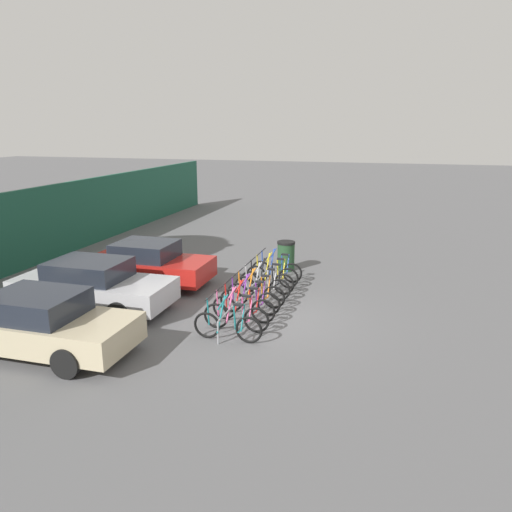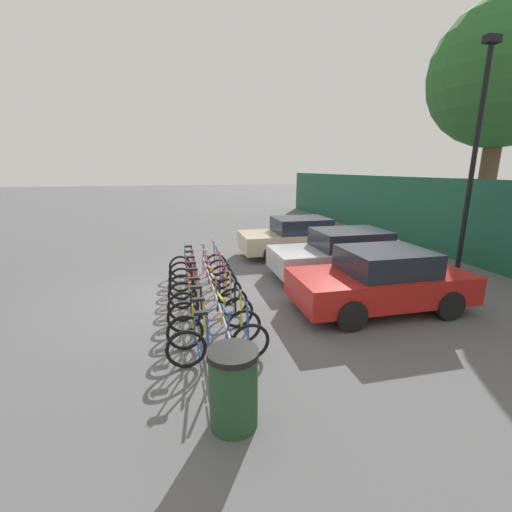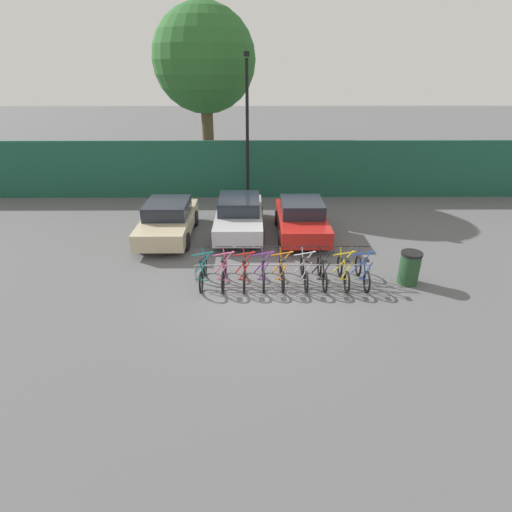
{
  "view_description": "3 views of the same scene",
  "coord_description": "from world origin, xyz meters",
  "px_view_note": "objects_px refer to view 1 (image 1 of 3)",
  "views": [
    {
      "loc": [
        -12.0,
        -3.14,
        4.93
      ],
      "look_at": [
        1.75,
        0.8,
        1.2
      ],
      "focal_mm": 35.0,
      "sensor_mm": 36.0,
      "label": 1
    },
    {
      "loc": [
        8.25,
        -0.03,
        3.13
      ],
      "look_at": [
        -0.68,
        2.06,
        0.78
      ],
      "focal_mm": 24.0,
      "sensor_mm": 36.0,
      "label": 2
    },
    {
      "loc": [
        -0.13,
        -10.19,
        6.06
      ],
      "look_at": [
        -0.04,
        0.77,
        0.82
      ],
      "focal_mm": 28.0,
      "sensor_mm": 36.0,
      "label": 3
    }
  ],
  "objects_px": {
    "bicycle_silver": "(262,287)",
    "bicycle_blue": "(276,270)",
    "bicycle_black": "(267,281)",
    "bicycle_purple": "(250,300)",
    "bicycle_yellow": "(272,275)",
    "bicycle_orange": "(256,294)",
    "car_beige": "(41,324)",
    "bicycle_teal": "(228,326)",
    "bicycle_pink": "(236,316)",
    "bicycle_red": "(244,308)",
    "bike_rack": "(251,289)",
    "car_red": "(148,264)",
    "car_silver": "(93,285)",
    "trash_bin": "(286,256)"
  },
  "relations": [
    {
      "from": "bicycle_yellow",
      "to": "bicycle_blue",
      "type": "xyz_separation_m",
      "value": [
        0.58,
        0.0,
        0.0
      ]
    },
    {
      "from": "bicycle_teal",
      "to": "bicycle_blue",
      "type": "height_order",
      "value": "same"
    },
    {
      "from": "bicycle_pink",
      "to": "bicycle_red",
      "type": "relative_size",
      "value": 1.0
    },
    {
      "from": "bicycle_teal",
      "to": "car_red",
      "type": "distance_m",
      "value": 5.15
    },
    {
      "from": "bicycle_silver",
      "to": "car_red",
      "type": "relative_size",
      "value": 0.43
    },
    {
      "from": "bicycle_pink",
      "to": "bicycle_black",
      "type": "xyz_separation_m",
      "value": [
        2.99,
        0.0,
        0.0
      ]
    },
    {
      "from": "bike_rack",
      "to": "bicycle_orange",
      "type": "height_order",
      "value": "bicycle_orange"
    },
    {
      "from": "car_beige",
      "to": "car_silver",
      "type": "relative_size",
      "value": 0.96
    },
    {
      "from": "bicycle_black",
      "to": "car_silver",
      "type": "bearing_deg",
      "value": 119.26
    },
    {
      "from": "bicycle_purple",
      "to": "bicycle_silver",
      "type": "height_order",
      "value": "same"
    },
    {
      "from": "car_silver",
      "to": "trash_bin",
      "type": "xyz_separation_m",
      "value": [
        5.29,
        -4.27,
        -0.17
      ]
    },
    {
      "from": "bicycle_red",
      "to": "bicycle_orange",
      "type": "distance_m",
      "value": 1.14
    },
    {
      "from": "bicycle_yellow",
      "to": "car_beige",
      "type": "bearing_deg",
      "value": 146.43
    },
    {
      "from": "bike_rack",
      "to": "bicycle_teal",
      "type": "height_order",
      "value": "bicycle_teal"
    },
    {
      "from": "bicycle_silver",
      "to": "car_beige",
      "type": "height_order",
      "value": "car_beige"
    },
    {
      "from": "bicycle_pink",
      "to": "car_silver",
      "type": "relative_size",
      "value": 0.39
    },
    {
      "from": "car_silver",
      "to": "car_red",
      "type": "bearing_deg",
      "value": -9.85
    },
    {
      "from": "bicycle_pink",
      "to": "bicycle_blue",
      "type": "distance_m",
      "value": 4.22
    },
    {
      "from": "car_silver",
      "to": "car_red",
      "type": "xyz_separation_m",
      "value": [
        2.43,
        -0.42,
        -0.0
      ]
    },
    {
      "from": "bicycle_pink",
      "to": "car_red",
      "type": "height_order",
      "value": "car_red"
    },
    {
      "from": "bicycle_silver",
      "to": "bike_rack",
      "type": "bearing_deg",
      "value": 170.18
    },
    {
      "from": "bicycle_purple",
      "to": "bicycle_black",
      "type": "distance_m",
      "value": 1.79
    },
    {
      "from": "bicycle_teal",
      "to": "bicycle_red",
      "type": "height_order",
      "value": "same"
    },
    {
      "from": "bicycle_purple",
      "to": "bicycle_silver",
      "type": "distance_m",
      "value": 1.25
    },
    {
      "from": "bicycle_pink",
      "to": "car_red",
      "type": "relative_size",
      "value": 0.43
    },
    {
      "from": "bicycle_black",
      "to": "bicycle_teal",
      "type": "bearing_deg",
      "value": 177.51
    },
    {
      "from": "bicycle_blue",
      "to": "trash_bin",
      "type": "distance_m",
      "value": 1.42
    },
    {
      "from": "bicycle_red",
      "to": "bicycle_yellow",
      "type": "relative_size",
      "value": 1.0
    },
    {
      "from": "bicycle_black",
      "to": "car_red",
      "type": "relative_size",
      "value": 0.43
    },
    {
      "from": "bicycle_yellow",
      "to": "car_silver",
      "type": "relative_size",
      "value": 0.39
    },
    {
      "from": "bicycle_teal",
      "to": "bicycle_purple",
      "type": "height_order",
      "value": "same"
    },
    {
      "from": "bicycle_blue",
      "to": "bicycle_black",
      "type": "bearing_deg",
      "value": 176.52
    },
    {
      "from": "bicycle_silver",
      "to": "trash_bin",
      "type": "relative_size",
      "value": 1.66
    },
    {
      "from": "car_beige",
      "to": "car_silver",
      "type": "xyz_separation_m",
      "value": [
        2.73,
        0.5,
        0.0
      ]
    },
    {
      "from": "car_red",
      "to": "bicycle_purple",
      "type": "bearing_deg",
      "value": -112.32
    },
    {
      "from": "bicycle_silver",
      "to": "bicycle_red",
      "type": "bearing_deg",
      "value": -176.94
    },
    {
      "from": "bicycle_orange",
      "to": "car_beige",
      "type": "relative_size",
      "value": 0.41
    },
    {
      "from": "bicycle_purple",
      "to": "bicycle_yellow",
      "type": "height_order",
      "value": "same"
    },
    {
      "from": "bicycle_orange",
      "to": "trash_bin",
      "type": "relative_size",
      "value": 1.66
    },
    {
      "from": "car_silver",
      "to": "car_red",
      "type": "distance_m",
      "value": 2.47
    },
    {
      "from": "bicycle_orange",
      "to": "car_beige",
      "type": "xyz_separation_m",
      "value": [
        -4.15,
        3.77,
        0.31
      ]
    },
    {
      "from": "bicycle_silver",
      "to": "bicycle_blue",
      "type": "relative_size",
      "value": 1.0
    },
    {
      "from": "bicycle_pink",
      "to": "car_beige",
      "type": "xyz_separation_m",
      "value": [
        -2.38,
        3.77,
        0.31
      ]
    },
    {
      "from": "bicycle_teal",
      "to": "bicycle_red",
      "type": "relative_size",
      "value": 1.0
    },
    {
      "from": "bicycle_orange",
      "to": "bicycle_yellow",
      "type": "height_order",
      "value": "same"
    },
    {
      "from": "bicycle_pink",
      "to": "car_red",
      "type": "bearing_deg",
      "value": 52.44
    },
    {
      "from": "bicycle_red",
      "to": "bicycle_black",
      "type": "xyz_separation_m",
      "value": [
        2.36,
        0.0,
        0.0
      ]
    },
    {
      "from": "bicycle_pink",
      "to": "bicycle_blue",
      "type": "bearing_deg",
      "value": -1.79
    },
    {
      "from": "trash_bin",
      "to": "bike_rack",
      "type": "bearing_deg",
      "value": 177.82
    },
    {
      "from": "bicycle_silver",
      "to": "bicycle_black",
      "type": "relative_size",
      "value": 1.0
    }
  ]
}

